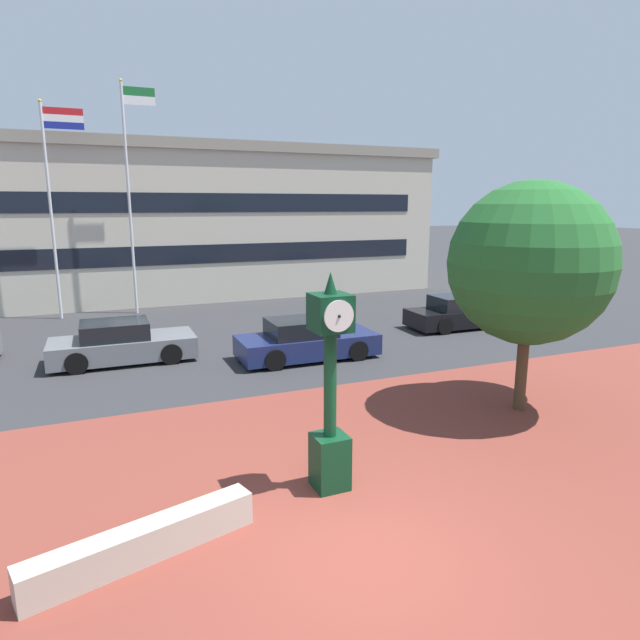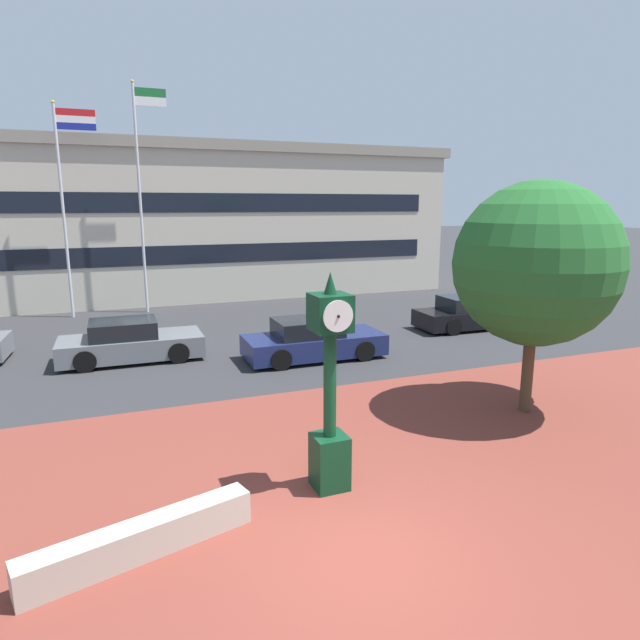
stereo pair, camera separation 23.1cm
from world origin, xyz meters
The scene contains 11 objects.
ground_plane centered at (0.00, 0.00, 0.00)m, with size 200.00×200.00×0.00m, color #2D2D30.
plaza_brick_paving centered at (0.00, 1.37, 0.00)m, with size 44.00×10.74×0.01m, color brown.
planter_wall centered at (-2.84, 1.09, 0.25)m, with size 3.20×0.40×0.50m, color #ADA393.
street_clock centered at (0.27, 1.89, 1.68)m, with size 0.61×0.72×3.72m.
plaza_tree centered at (6.10, 3.63, 3.38)m, with size 3.96×3.69×5.31m.
car_street_mid centered at (2.80, 9.50, 0.57)m, with size 4.37×1.93×1.28m.
car_street_far centered at (10.11, 11.27, 0.57)m, with size 4.52×1.92×1.28m.
car_street_distant centered at (-2.56, 11.37, 0.57)m, with size 4.28×1.95×1.28m.
flagpole_primary centered at (-4.42, 19.31, 5.13)m, with size 1.61×0.14×8.83m.
flagpole_secondary centered at (-1.40, 19.31, 5.51)m, with size 1.40×0.14×9.83m.
civic_building centered at (-0.59, 28.39, 3.89)m, with size 31.11×16.18×7.76m.
Camera 2 is at (-2.99, -6.03, 4.76)m, focal length 30.58 mm.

